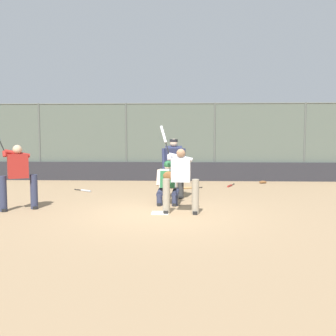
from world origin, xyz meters
The scene contains 13 objects.
ground_plane centered at (0.00, 0.00, 0.00)m, with size 160.00×160.00×0.00m, color #9E7F5B.
home_plate_marker centered at (0.00, 0.00, 0.01)m, with size 0.43×0.43×0.01m, color white.
backstop_fence centered at (0.00, -6.94, 1.73)m, with size 18.79×0.08×3.28m.
padding_wall centered at (0.00, -6.84, 0.39)m, with size 18.34×0.18×0.78m, color #28282D.
bleachers_beyond centered at (-3.00, -9.09, 0.38)m, with size 13.10×1.95×1.16m.
batter_at_plate centered at (-0.51, 0.03, 0.88)m, with size 1.01×0.67×2.19m.
catcher_behind_plate centered at (-0.14, -1.20, 0.64)m, with size 0.66×0.78×1.24m.
umpire_home centered at (-0.28, -2.21, 0.99)m, with size 0.75×0.46×1.83m.
batter_on_deck centered at (3.71, -0.25, 0.93)m, with size 1.17×0.67×2.25m.
spare_bat_near_backstop centered at (-2.34, -5.11, 0.03)m, with size 0.37×0.79×0.07m.
spare_bat_by_padding centered at (-0.77, -4.43, 0.03)m, with size 0.79×0.27×0.07m.
spare_bat_third_base_side centered at (2.83, -3.57, 0.03)m, with size 0.70×0.50×0.07m.
fielding_glove_on_dirt centered at (-3.74, -6.07, 0.05)m, with size 0.30×0.23×0.11m.
Camera 1 is at (-0.61, 9.69, 1.99)m, focal length 42.00 mm.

